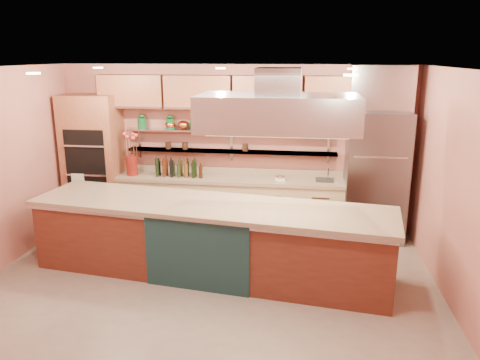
# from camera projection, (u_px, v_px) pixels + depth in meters

# --- Properties ---
(floor) EXTENTS (6.00, 5.00, 0.02)m
(floor) POSITION_uv_depth(u_px,v_px,m) (207.00, 290.00, 6.08)
(floor) COLOR gray
(floor) RESTS_ON ground
(ceiling) EXTENTS (6.00, 5.00, 0.02)m
(ceiling) POSITION_uv_depth(u_px,v_px,m) (202.00, 69.00, 5.35)
(ceiling) COLOR black
(ceiling) RESTS_ON wall_back
(wall_back) EXTENTS (6.00, 0.04, 2.80)m
(wall_back) POSITION_uv_depth(u_px,v_px,m) (235.00, 147.00, 8.11)
(wall_back) COLOR #B16354
(wall_back) RESTS_ON floor
(wall_front) EXTENTS (6.00, 0.04, 2.80)m
(wall_front) POSITION_uv_depth(u_px,v_px,m) (131.00, 281.00, 3.33)
(wall_front) COLOR #B16354
(wall_front) RESTS_ON floor
(wall_right) EXTENTS (0.04, 5.00, 2.80)m
(wall_right) POSITION_uv_depth(u_px,v_px,m) (463.00, 196.00, 5.32)
(wall_right) COLOR #B16354
(wall_right) RESTS_ON floor
(oven_stack) EXTENTS (0.95, 0.64, 2.30)m
(oven_stack) POSITION_uv_depth(u_px,v_px,m) (94.00, 161.00, 8.19)
(oven_stack) COLOR #965236
(oven_stack) RESTS_ON floor
(refrigerator) EXTENTS (0.95, 0.72, 2.10)m
(refrigerator) POSITION_uv_depth(u_px,v_px,m) (375.00, 176.00, 7.54)
(refrigerator) COLOR slate
(refrigerator) RESTS_ON floor
(back_counter) EXTENTS (3.84, 0.64, 0.93)m
(back_counter) POSITION_uv_depth(u_px,v_px,m) (229.00, 204.00, 8.07)
(back_counter) COLOR tan
(back_counter) RESTS_ON floor
(wall_shelf_lower) EXTENTS (3.60, 0.26, 0.03)m
(wall_shelf_lower) POSITION_uv_depth(u_px,v_px,m) (231.00, 151.00, 8.00)
(wall_shelf_lower) COLOR silver
(wall_shelf_lower) RESTS_ON wall_back
(wall_shelf_upper) EXTENTS (3.60, 0.26, 0.03)m
(wall_shelf_upper) POSITION_uv_depth(u_px,v_px,m) (231.00, 131.00, 7.91)
(wall_shelf_upper) COLOR silver
(wall_shelf_upper) RESTS_ON wall_back
(upper_cabinets) EXTENTS (4.60, 0.36, 0.55)m
(upper_cabinets) POSITION_uv_depth(u_px,v_px,m) (233.00, 92.00, 7.69)
(upper_cabinets) COLOR #965236
(upper_cabinets) RESTS_ON wall_back
(range_hood) EXTENTS (2.00, 1.00, 0.45)m
(range_hood) POSITION_uv_depth(u_px,v_px,m) (278.00, 113.00, 5.85)
(range_hood) COLOR silver
(range_hood) RESTS_ON ceiling
(ceiling_downlights) EXTENTS (4.00, 2.80, 0.02)m
(ceiling_downlights) POSITION_uv_depth(u_px,v_px,m) (206.00, 71.00, 5.55)
(ceiling_downlights) COLOR #FFE5A5
(ceiling_downlights) RESTS_ON ceiling
(island) EXTENTS (4.94, 1.70, 1.01)m
(island) POSITION_uv_depth(u_px,v_px,m) (210.00, 239.00, 6.43)
(island) COLOR #5E271B
(island) RESTS_ON floor
(flower_vase) EXTENTS (0.25, 0.25, 0.35)m
(flower_vase) POSITION_uv_depth(u_px,v_px,m) (132.00, 165.00, 8.08)
(flower_vase) COLOR maroon
(flower_vase) RESTS_ON back_counter
(oil_bottle_cluster) EXTENTS (0.91, 0.38, 0.28)m
(oil_bottle_cluster) POSITION_uv_depth(u_px,v_px,m) (179.00, 169.00, 7.98)
(oil_bottle_cluster) COLOR black
(oil_bottle_cluster) RESTS_ON back_counter
(kitchen_scale) EXTENTS (0.17, 0.14, 0.09)m
(kitchen_scale) POSITION_uv_depth(u_px,v_px,m) (280.00, 177.00, 7.78)
(kitchen_scale) COLOR silver
(kitchen_scale) RESTS_ON back_counter
(bar_faucet) EXTENTS (0.03, 0.03, 0.22)m
(bar_faucet) POSITION_uv_depth(u_px,v_px,m) (328.00, 174.00, 7.75)
(bar_faucet) COLOR silver
(bar_faucet) RESTS_ON back_counter
(copper_kettle) EXTENTS (0.25, 0.25, 0.15)m
(copper_kettle) POSITION_uv_depth(u_px,v_px,m) (183.00, 125.00, 8.00)
(copper_kettle) COLOR #D05F30
(copper_kettle) RESTS_ON wall_shelf_upper
(green_canister) EXTENTS (0.16, 0.16, 0.17)m
(green_canister) POSITION_uv_depth(u_px,v_px,m) (194.00, 124.00, 7.97)
(green_canister) COLOR #0F461E
(green_canister) RESTS_ON wall_shelf_upper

